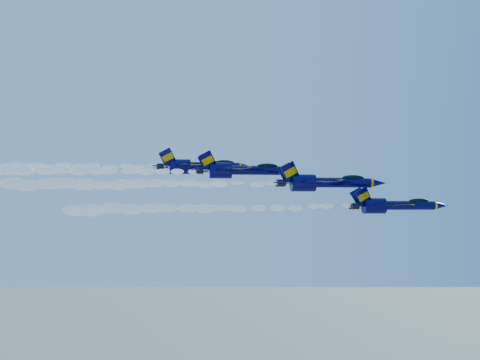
{
  "coord_description": "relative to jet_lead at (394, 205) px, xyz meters",
  "views": [
    {
      "loc": [
        -14.26,
        -90.59,
        147.62
      ],
      "look_at": [
        -3.52,
        -0.11,
        152.43
      ],
      "focal_mm": 40.0,
      "sensor_mm": 36.0,
      "label": 1
    }
  ],
  "objects": [
    {
      "name": "smoke_trail_jet_fourth",
      "position": [
        -59.25,
        22.98,
        7.24
      ],
      "size": [
        43.68,
        2.09,
        1.88
      ],
      "primitive_type": "ellipsoid",
      "color": "white"
    },
    {
      "name": "jet_lead",
      "position": [
        0.0,
        0.0,
        0.0
      ],
      "size": [
        15.99,
        13.11,
        5.94
      ],
      "color": "#050339"
    },
    {
      "name": "jet_third",
      "position": [
        -22.64,
        11.88,
        6.18
      ],
      "size": [
        18.04,
        14.8,
        6.7
      ],
      "color": "#050339"
    },
    {
      "name": "smoke_trail_jet_lead",
      "position": [
        -28.67,
        0.0,
        -0.39
      ],
      "size": [
        43.68,
        1.78,
        1.6
      ],
      "primitive_type": "ellipsoid",
      "color": "white"
    },
    {
      "name": "smoke_trail_jet_third",
      "position": [
        -52.19,
        11.88,
        5.77
      ],
      "size": [
        43.68,
        2.01,
        1.81
      ],
      "primitive_type": "ellipsoid",
      "color": "white"
    },
    {
      "name": "jet_fourth",
      "position": [
        -29.41,
        22.98,
        7.65
      ],
      "size": [
        18.71,
        15.35,
        6.95
      ],
      "color": "#050339"
    },
    {
      "name": "jet_second",
      "position": [
        -9.29,
        6.07,
        3.83
      ],
      "size": [
        18.74,
        15.37,
        6.96
      ],
      "color": "#050339"
    },
    {
      "name": "smoke_trail_jet_second",
      "position": [
        -39.14,
        6.07,
        3.41
      ],
      "size": [
        43.68,
        2.09,
        1.88
      ],
      "primitive_type": "ellipsoid",
      "color": "white"
    }
  ]
}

